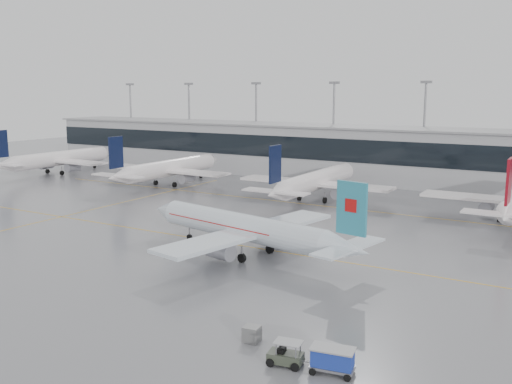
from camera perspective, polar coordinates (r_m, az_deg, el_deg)
The scene contains 15 objects.
ground at distance 78.97m, azimuth -4.44°, elevation -4.89°, with size 320.00×320.00×0.00m, color gray.
taxi_line_main at distance 78.97m, azimuth -4.44°, elevation -4.89°, with size 120.00×0.25×0.01m, color gold.
taxi_line_north at distance 104.31m, azimuth 5.03°, elevation -1.21°, with size 120.00×0.25×0.01m, color gold.
taxi_line_cross at distance 108.93m, azimuth -12.90°, elevation -0.94°, with size 0.25×60.00×0.01m, color gold.
terminal at distance 132.70m, azimuth 11.06°, elevation 3.68°, with size 180.00×15.00×12.00m, color #A6A7AA.
terminal_glass at distance 125.49m, azimuth 9.92°, elevation 4.05°, with size 180.00×0.20×5.00m, color black.
terminal_roof at distance 132.18m, azimuth 11.15°, elevation 6.36°, with size 182.00×16.00×0.40m, color gray.
light_masts at distance 137.78m, azimuth 12.01°, elevation 6.95°, with size 156.40×1.00×22.60m.
air_canada_jet at distance 70.83m, azimuth -0.71°, elevation -3.71°, with size 35.26×28.26×11.00m.
parked_jet_a at distance 149.94m, azimuth -19.22°, elevation 3.15°, with size 29.64×36.96×11.72m.
parked_jet_b at distance 125.44m, azimuth -8.78°, elevation 2.34°, with size 29.64×36.96×11.72m.
parked_jet_c at distance 106.95m, azimuth 5.91°, elevation 1.07°, with size 29.64×36.96×11.72m.
baggage_tug at distance 44.64m, azimuth 2.97°, elevation -16.11°, with size 3.99×2.03×1.90m.
baggage_cart at distance 43.56m, azimuth 7.66°, elevation -16.18°, with size 3.43×2.27×1.97m.
gse_unit at distance 48.29m, azimuth -0.42°, elevation -14.00°, with size 1.32×1.22×1.32m, color slate.
Camera 1 is at (43.89, -62.41, 20.37)m, focal length 40.00 mm.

